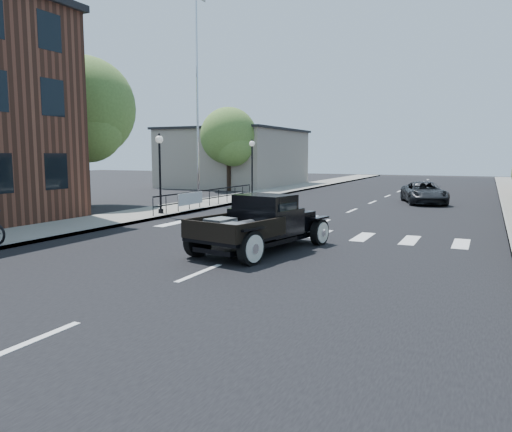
% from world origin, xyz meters
% --- Properties ---
extents(ground, '(120.00, 120.00, 0.00)m').
position_xyz_m(ground, '(0.00, 0.00, 0.00)').
color(ground, black).
rests_on(ground, ground).
extents(road, '(14.00, 80.00, 0.02)m').
position_xyz_m(road, '(0.00, 15.00, 0.01)').
color(road, black).
rests_on(road, ground).
extents(road_markings, '(12.00, 60.00, 0.06)m').
position_xyz_m(road_markings, '(0.00, 10.00, 0.00)').
color(road_markings, silver).
rests_on(road_markings, ground).
extents(sidewalk_left, '(3.00, 80.00, 0.15)m').
position_xyz_m(sidewalk_left, '(-8.50, 15.00, 0.07)').
color(sidewalk_left, gray).
rests_on(sidewalk_left, ground).
extents(low_building_left, '(10.00, 12.00, 5.00)m').
position_xyz_m(low_building_left, '(-15.00, 28.00, 2.50)').
color(low_building_left, '#A69A8C').
rests_on(low_building_left, ground).
extents(railing, '(0.08, 10.00, 1.00)m').
position_xyz_m(railing, '(-7.30, 10.00, 0.65)').
color(railing, black).
rests_on(railing, sidewalk_left).
extents(banner, '(0.04, 2.20, 0.60)m').
position_xyz_m(banner, '(-7.22, 8.00, 0.45)').
color(banner, silver).
rests_on(banner, sidewalk_left).
extents(lamp_post_b, '(0.36, 0.36, 3.74)m').
position_xyz_m(lamp_post_b, '(-7.60, 6.00, 2.02)').
color(lamp_post_b, black).
rests_on(lamp_post_b, sidewalk_left).
extents(lamp_post_c, '(0.36, 0.36, 3.74)m').
position_xyz_m(lamp_post_c, '(-7.60, 16.00, 2.02)').
color(lamp_post_c, black).
rests_on(lamp_post_c, sidewalk_left).
extents(flagpole, '(0.12, 0.12, 12.53)m').
position_xyz_m(flagpole, '(-9.20, 12.00, 6.42)').
color(flagpole, silver).
rests_on(flagpole, sidewalk_left).
extents(big_tree_near, '(5.61, 5.61, 8.24)m').
position_xyz_m(big_tree_near, '(-14.00, 8.00, 4.12)').
color(big_tree_near, '#507432').
rests_on(big_tree_near, ground).
extents(big_tree_far, '(4.50, 4.50, 6.61)m').
position_xyz_m(big_tree_far, '(-12.50, 22.00, 3.30)').
color(big_tree_far, '#507432').
rests_on(big_tree_far, ground).
extents(hotrod_pickup, '(3.32, 5.38, 1.74)m').
position_xyz_m(hotrod_pickup, '(0.18, 0.22, 0.87)').
color(hotrod_pickup, black).
rests_on(hotrod_pickup, ground).
extents(second_car, '(3.41, 5.04, 1.28)m').
position_xyz_m(second_car, '(2.90, 17.54, 0.64)').
color(second_car, black).
rests_on(second_car, ground).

